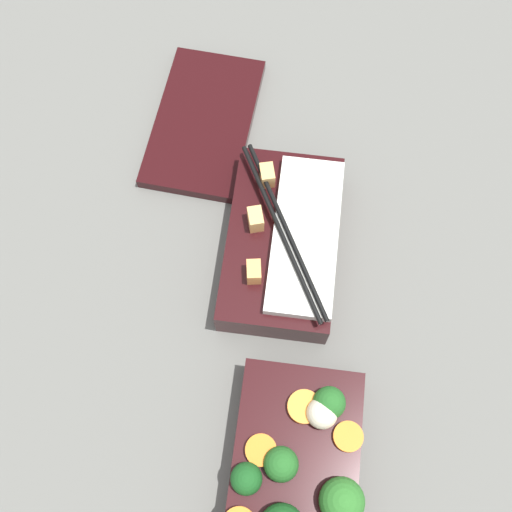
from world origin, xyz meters
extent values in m
plane|color=slate|center=(0.00, 0.00, 0.00)|extent=(3.00, 3.00, 0.00)
cube|color=black|center=(-0.12, -0.01, 0.02)|extent=(0.21, 0.12, 0.05)
sphere|color=#19511E|center=(-0.13, 0.03, 0.05)|extent=(0.03, 0.03, 0.03)
sphere|color=#236023|center=(-0.12, 0.00, 0.06)|extent=(0.03, 0.03, 0.03)
sphere|color=#236023|center=(-0.06, -0.04, 0.05)|extent=(0.03, 0.03, 0.03)
sphere|color=#2D7028|center=(-0.14, -0.06, 0.06)|extent=(0.04, 0.04, 0.04)
cylinder|color=orange|center=(-0.08, -0.06, 0.05)|extent=(0.03, 0.03, 0.01)
cylinder|color=orange|center=(-0.06, -0.02, 0.05)|extent=(0.03, 0.03, 0.01)
cylinder|color=orange|center=(-0.11, 0.02, 0.05)|extent=(0.04, 0.04, 0.01)
sphere|color=beige|center=(-0.07, -0.03, 0.05)|extent=(0.03, 0.03, 0.03)
cube|color=black|center=(0.12, 0.02, 0.02)|extent=(0.21, 0.12, 0.05)
cube|color=white|center=(0.12, 0.00, 0.05)|extent=(0.18, 0.07, 0.01)
cube|color=#F4A356|center=(0.07, 0.05, 0.06)|extent=(0.02, 0.02, 0.02)
cube|color=#EAB266|center=(0.13, 0.06, 0.06)|extent=(0.03, 0.02, 0.02)
cube|color=#EAB266|center=(0.18, 0.05, 0.06)|extent=(0.02, 0.02, 0.02)
cylinder|color=black|center=(0.12, 0.02, 0.06)|extent=(0.20, 0.11, 0.01)
cylinder|color=black|center=(0.12, 0.03, 0.06)|extent=(0.20, 0.11, 0.01)
cube|color=black|center=(0.28, 0.14, 0.01)|extent=(0.21, 0.13, 0.01)
camera|label=1|loc=(-0.15, 0.02, 0.64)|focal=42.00mm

